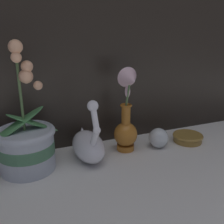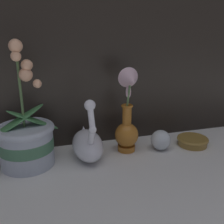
{
  "view_description": "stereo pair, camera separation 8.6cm",
  "coord_description": "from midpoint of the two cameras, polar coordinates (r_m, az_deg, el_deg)",
  "views": [
    {
      "loc": [
        -0.32,
        -0.65,
        0.43
      ],
      "look_at": [
        -0.01,
        0.11,
        0.15
      ],
      "focal_mm": 42.0,
      "sensor_mm": 36.0,
      "label": 1
    },
    {
      "loc": [
        -0.24,
        -0.68,
        0.43
      ],
      "look_at": [
        -0.01,
        0.11,
        0.15
      ],
      "focal_mm": 42.0,
      "sensor_mm": 36.0,
      "label": 2
    }
  ],
  "objects": [
    {
      "name": "blue_vase",
      "position": [
        0.9,
        0.51,
        -1.84
      ],
      "size": [
        0.08,
        0.1,
        0.3
      ],
      "color": "#B26B23",
      "rests_on": "ground_plane"
    },
    {
      "name": "amber_dish",
      "position": [
        1.04,
        13.9,
        -5.38
      ],
      "size": [
        0.11,
        0.11,
        0.03
      ],
      "color": "olive",
      "rests_on": "ground_plane"
    },
    {
      "name": "glass_sphere",
      "position": [
        0.96,
        7.58,
        -5.65
      ],
      "size": [
        0.07,
        0.07,
        0.07
      ],
      "color": "silver",
      "rests_on": "ground_plane"
    },
    {
      "name": "ground_plane",
      "position": [
        0.84,
        0.68,
        -12.3
      ],
      "size": [
        2.8,
        2.8,
        0.0
      ],
      "primitive_type": "plane",
      "color": "silver"
    },
    {
      "name": "orchid_potted_plant",
      "position": [
        0.85,
        -20.98,
        -6.49
      ],
      "size": [
        0.24,
        0.18,
        0.39
      ],
      "color": "#B2BCCC",
      "rests_on": "ground_plane"
    },
    {
      "name": "swan_figurine",
      "position": [
        0.88,
        -8.04,
        -6.99
      ],
      "size": [
        0.1,
        0.2,
        0.22
      ],
      "color": "white",
      "rests_on": "ground_plane"
    }
  ]
}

